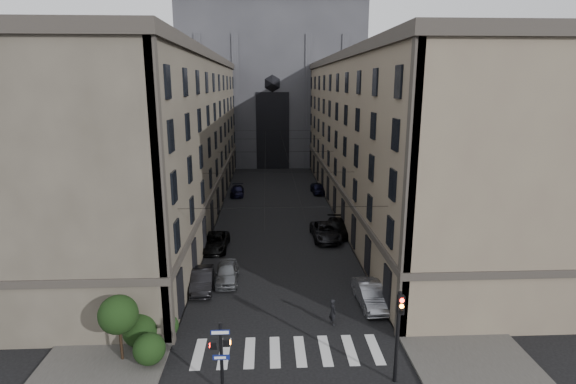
{
  "coord_description": "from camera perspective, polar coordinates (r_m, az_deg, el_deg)",
  "views": [
    {
      "loc": [
        -1.09,
        -18.66,
        15.51
      ],
      "look_at": [
        0.34,
        11.59,
        8.17
      ],
      "focal_mm": 28.0,
      "sensor_mm": 36.0,
      "label": 1
    }
  ],
  "objects": [
    {
      "name": "zebra_crossing",
      "position": [
        28.31,
        -0.06,
        -19.58
      ],
      "size": [
        11.0,
        3.2,
        0.01
      ],
      "primitive_type": "cube",
      "color": "beige",
      "rests_on": "ground"
    },
    {
      "name": "gothic_tower",
      "position": [
        93.66,
        -2.11,
        15.02
      ],
      "size": [
        35.0,
        23.0,
        58.0
      ],
      "color": "#2D2D33",
      "rests_on": "ground"
    },
    {
      "name": "pedestrian_signal_left",
      "position": [
        24.22,
        -8.5,
        -19.54
      ],
      "size": [
        1.02,
        0.38,
        4.0
      ],
      "color": "black",
      "rests_on": "ground"
    },
    {
      "name": "car_right_near",
      "position": [
        33.45,
        10.43,
        -12.72
      ],
      "size": [
        1.92,
        4.9,
        1.59
      ],
      "primitive_type": "imported",
      "rotation": [
        0.0,
        0.0,
        0.05
      ],
      "color": "gray",
      "rests_on": "ground"
    },
    {
      "name": "building_left",
      "position": [
        56.38,
        -15.46,
        6.86
      ],
      "size": [
        13.6,
        60.6,
        18.85
      ],
      "color": "#484137",
      "rests_on": "ground"
    },
    {
      "name": "tram_wires",
      "position": [
        54.93,
        -1.54,
        4.97
      ],
      "size": [
        14.0,
        60.0,
        0.43
      ],
      "color": "black",
      "rests_on": "ground"
    },
    {
      "name": "sidewalk_right",
      "position": [
        57.97,
        8.93,
        -1.99
      ],
      "size": [
        7.0,
        80.0,
        0.15
      ],
      "primitive_type": "cube",
      "color": "#383533",
      "rests_on": "ground"
    },
    {
      "name": "traffic_light_right",
      "position": [
        24.86,
        13.85,
        -16.26
      ],
      "size": [
        0.34,
        0.5,
        5.2
      ],
      "color": "black",
      "rests_on": "ground"
    },
    {
      "name": "car_right_far",
      "position": [
        64.97,
        3.81,
        0.46
      ],
      "size": [
        2.07,
        4.48,
        1.49
      ],
      "primitive_type": "imported",
      "rotation": [
        0.0,
        0.0,
        0.07
      ],
      "color": "black",
      "rests_on": "ground"
    },
    {
      "name": "shrub_cluster",
      "position": [
        28.4,
        -18.67,
        -16.02
      ],
      "size": [
        3.9,
        4.4,
        3.9
      ],
      "color": "black",
      "rests_on": "sidewalk_left"
    },
    {
      "name": "car_left_near",
      "position": [
        36.83,
        -7.77,
        -10.1
      ],
      "size": [
        1.89,
        4.54,
        1.54
      ],
      "primitive_type": "imported",
      "rotation": [
        0.0,
        0.0,
        0.02
      ],
      "color": "slate",
      "rests_on": "ground"
    },
    {
      "name": "car_right_midnear",
      "position": [
        46.09,
        4.77,
        -5.04
      ],
      "size": [
        2.86,
        5.85,
        1.6
      ],
      "primitive_type": "imported",
      "rotation": [
        0.0,
        0.0,
        0.04
      ],
      "color": "black",
      "rests_on": "ground"
    },
    {
      "name": "car_right_midfar",
      "position": [
        47.57,
        6.26,
        -4.53
      ],
      "size": [
        2.52,
        5.38,
        1.52
      ],
      "primitive_type": "imported",
      "rotation": [
        0.0,
        0.0,
        -0.08
      ],
      "color": "black",
      "rests_on": "ground"
    },
    {
      "name": "car_left_midnear",
      "position": [
        35.88,
        -10.85,
        -10.9
      ],
      "size": [
        1.93,
        4.74,
        1.53
      ],
      "primitive_type": "imported",
      "rotation": [
        0.0,
        0.0,
        0.07
      ],
      "color": "black",
      "rests_on": "ground"
    },
    {
      "name": "car_left_midfar",
      "position": [
        43.7,
        -9.32,
        -6.3
      ],
      "size": [
        2.62,
        5.46,
        1.5
      ],
      "primitive_type": "imported",
      "rotation": [
        0.0,
        0.0,
        -0.02
      ],
      "color": "black",
      "rests_on": "ground"
    },
    {
      "name": "car_left_far",
      "position": [
        64.01,
        -6.47,
        0.13
      ],
      "size": [
        1.97,
        4.63,
        1.33
      ],
      "primitive_type": "imported",
      "rotation": [
        0.0,
        0.0,
        0.02
      ],
      "color": "black",
      "rests_on": "ground"
    },
    {
      "name": "building_right",
      "position": [
        56.9,
        12.2,
        7.1
      ],
      "size": [
        13.6,
        60.6,
        18.85
      ],
      "color": "brown",
      "rests_on": "ground"
    },
    {
      "name": "pedestrian",
      "position": [
        30.69,
        5.68,
        -14.88
      ],
      "size": [
        0.64,
        0.77,
        1.8
      ],
      "primitive_type": "imported",
      "rotation": [
        0.0,
        0.0,
        1.95
      ],
      "color": "black",
      "rests_on": "ground"
    },
    {
      "name": "sidewalk_left",
      "position": [
        57.58,
        -12.02,
        -2.23
      ],
      "size": [
        7.0,
        80.0,
        0.15
      ],
      "primitive_type": "cube",
      "color": "#383533",
      "rests_on": "ground"
    }
  ]
}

